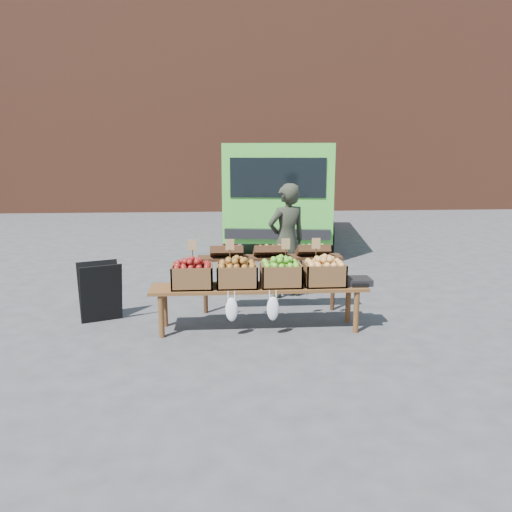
{
  "coord_description": "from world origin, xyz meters",
  "views": [
    {
      "loc": [
        0.26,
        -6.2,
        2.19
      ],
      "look_at": [
        0.73,
        0.33,
        0.85
      ],
      "focal_mm": 35.0,
      "sensor_mm": 36.0,
      "label": 1
    }
  ],
  "objects_px": {
    "chalkboard_sign": "(100,292)",
    "crate_green_apples": "(324,274)",
    "vendor": "(287,241)",
    "crate_russet_pears": "(237,275)",
    "crate_red_apples": "(281,275)",
    "display_bench": "(259,308)",
    "delivery_van": "(281,194)",
    "weighing_scale": "(357,281)",
    "crate_golden_apples": "(192,276)",
    "back_table": "(270,276)"
  },
  "relations": [
    {
      "from": "back_table",
      "to": "crate_red_apples",
      "type": "relative_size",
      "value": 4.2
    },
    {
      "from": "crate_golden_apples",
      "to": "crate_russet_pears",
      "type": "xyz_separation_m",
      "value": [
        0.55,
        0.0,
        0.0
      ]
    },
    {
      "from": "weighing_scale",
      "to": "crate_red_apples",
      "type": "bearing_deg",
      "value": 180.0
    },
    {
      "from": "display_bench",
      "to": "delivery_van",
      "type": "bearing_deg",
      "value": 80.63
    },
    {
      "from": "crate_golden_apples",
      "to": "crate_red_apples",
      "type": "distance_m",
      "value": 1.1
    },
    {
      "from": "vendor",
      "to": "crate_green_apples",
      "type": "relative_size",
      "value": 3.52
    },
    {
      "from": "crate_golden_apples",
      "to": "crate_green_apples",
      "type": "xyz_separation_m",
      "value": [
        1.65,
        0.0,
        0.0
      ]
    },
    {
      "from": "vendor",
      "to": "back_table",
      "type": "xyz_separation_m",
      "value": [
        -0.33,
        -0.75,
        -0.36
      ]
    },
    {
      "from": "crate_golden_apples",
      "to": "delivery_van",
      "type": "bearing_deg",
      "value": 73.56
    },
    {
      "from": "display_bench",
      "to": "crate_russet_pears",
      "type": "relative_size",
      "value": 5.4
    },
    {
      "from": "vendor",
      "to": "chalkboard_sign",
      "type": "relative_size",
      "value": 2.19
    },
    {
      "from": "chalkboard_sign",
      "to": "crate_green_apples",
      "type": "distance_m",
      "value": 2.95
    },
    {
      "from": "display_bench",
      "to": "back_table",
      "type": "bearing_deg",
      "value": 73.82
    },
    {
      "from": "crate_green_apples",
      "to": "weighing_scale",
      "type": "height_order",
      "value": "crate_green_apples"
    },
    {
      "from": "crate_red_apples",
      "to": "back_table",
      "type": "bearing_deg",
      "value": 95.24
    },
    {
      "from": "delivery_van",
      "to": "weighing_scale",
      "type": "distance_m",
      "value": 6.37
    },
    {
      "from": "back_table",
      "to": "crate_russet_pears",
      "type": "distance_m",
      "value": 0.89
    },
    {
      "from": "vendor",
      "to": "crate_russet_pears",
      "type": "distance_m",
      "value": 1.69
    },
    {
      "from": "chalkboard_sign",
      "to": "crate_red_apples",
      "type": "distance_m",
      "value": 2.41
    },
    {
      "from": "crate_golden_apples",
      "to": "chalkboard_sign",
      "type": "bearing_deg",
      "value": 159.13
    },
    {
      "from": "delivery_van",
      "to": "crate_red_apples",
      "type": "xyz_separation_m",
      "value": [
        -0.77,
        -6.34,
        -0.49
      ]
    },
    {
      "from": "display_bench",
      "to": "crate_russet_pears",
      "type": "height_order",
      "value": "crate_russet_pears"
    },
    {
      "from": "crate_red_apples",
      "to": "crate_green_apples",
      "type": "bearing_deg",
      "value": 0.0
    },
    {
      "from": "vendor",
      "to": "crate_red_apples",
      "type": "xyz_separation_m",
      "value": [
        -0.27,
        -1.47,
        -0.17
      ]
    },
    {
      "from": "vendor",
      "to": "crate_russet_pears",
      "type": "height_order",
      "value": "vendor"
    },
    {
      "from": "delivery_van",
      "to": "back_table",
      "type": "xyz_separation_m",
      "value": [
        -0.84,
        -5.62,
        -0.68
      ]
    },
    {
      "from": "chalkboard_sign",
      "to": "crate_russet_pears",
      "type": "xyz_separation_m",
      "value": [
        1.79,
        -0.47,
        0.31
      ]
    },
    {
      "from": "vendor",
      "to": "weighing_scale",
      "type": "relative_size",
      "value": 5.18
    },
    {
      "from": "delivery_van",
      "to": "display_bench",
      "type": "relative_size",
      "value": 1.98
    },
    {
      "from": "chalkboard_sign",
      "to": "back_table",
      "type": "height_order",
      "value": "back_table"
    },
    {
      "from": "vendor",
      "to": "crate_green_apples",
      "type": "xyz_separation_m",
      "value": [
        0.28,
        -1.47,
        -0.17
      ]
    },
    {
      "from": "chalkboard_sign",
      "to": "crate_green_apples",
      "type": "relative_size",
      "value": 1.61
    },
    {
      "from": "delivery_van",
      "to": "crate_golden_apples",
      "type": "height_order",
      "value": "delivery_van"
    },
    {
      "from": "crate_golden_apples",
      "to": "crate_russet_pears",
      "type": "distance_m",
      "value": 0.55
    },
    {
      "from": "crate_red_apples",
      "to": "delivery_van",
      "type": "bearing_deg",
      "value": 83.06
    },
    {
      "from": "display_bench",
      "to": "crate_red_apples",
      "type": "xyz_separation_m",
      "value": [
        0.27,
        0.0,
        0.42
      ]
    },
    {
      "from": "crate_russet_pears",
      "to": "crate_red_apples",
      "type": "height_order",
      "value": "same"
    },
    {
      "from": "crate_green_apples",
      "to": "weighing_scale",
      "type": "distance_m",
      "value": 0.44
    },
    {
      "from": "vendor",
      "to": "crate_golden_apples",
      "type": "xyz_separation_m",
      "value": [
        -1.37,
        -1.47,
        -0.17
      ]
    },
    {
      "from": "crate_russet_pears",
      "to": "crate_green_apples",
      "type": "distance_m",
      "value": 1.1
    },
    {
      "from": "crate_red_apples",
      "to": "crate_russet_pears",
      "type": "bearing_deg",
      "value": 180.0
    },
    {
      "from": "back_table",
      "to": "crate_russet_pears",
      "type": "relative_size",
      "value": 4.2
    },
    {
      "from": "chalkboard_sign",
      "to": "vendor",
      "type": "bearing_deg",
      "value": -1.11
    },
    {
      "from": "chalkboard_sign",
      "to": "crate_green_apples",
      "type": "xyz_separation_m",
      "value": [
        2.89,
        -0.47,
        0.31
      ]
    },
    {
      "from": "vendor",
      "to": "crate_red_apples",
      "type": "height_order",
      "value": "vendor"
    },
    {
      "from": "delivery_van",
      "to": "display_bench",
      "type": "distance_m",
      "value": 6.49
    },
    {
      "from": "vendor",
      "to": "display_bench",
      "type": "relative_size",
      "value": 0.65
    },
    {
      "from": "crate_russet_pears",
      "to": "weighing_scale",
      "type": "relative_size",
      "value": 1.47
    },
    {
      "from": "vendor",
      "to": "crate_green_apples",
      "type": "bearing_deg",
      "value": 77.96
    },
    {
      "from": "weighing_scale",
      "to": "delivery_van",
      "type": "bearing_deg",
      "value": 91.84
    }
  ]
}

